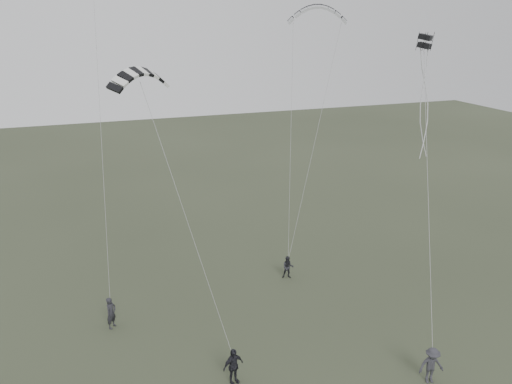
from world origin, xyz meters
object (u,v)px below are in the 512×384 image
object	(u,v)px
flyer_right	(288,267)
kite_pale_large	(318,7)
flyer_left	(111,313)
kite_striped	(139,71)
flyer_center	(233,366)
flyer_far	(431,365)
kite_box	(425,41)

from	to	relation	value
flyer_right	kite_pale_large	bearing A→B (deg)	71.37
flyer_left	kite_striped	xyz separation A→B (m)	(2.46, -1.34, 13.63)
kite_striped	flyer_right	bearing A→B (deg)	-9.75
flyer_left	flyer_center	bearing A→B (deg)	-101.55
flyer_right	kite_pale_large	distance (m)	18.20
flyer_left	flyer_center	distance (m)	8.61
flyer_left	flyer_right	distance (m)	12.06
flyer_far	kite_pale_large	size ratio (longest dim) A/B	0.46
flyer_left	flyer_right	bearing A→B (deg)	-39.73
flyer_center	kite_striped	size ratio (longest dim) A/B	0.61
kite_box	flyer_center	bearing A→B (deg)	160.41
flyer_far	kite_box	world-z (taller)	kite_box
flyer_far	kite_striped	bearing A→B (deg)	155.41
flyer_far	kite_box	xyz separation A→B (m)	(3.38, 7.61, 14.83)
flyer_right	flyer_center	xyz separation A→B (m)	(-6.59, -8.83, 0.16)
flyer_right	kite_striped	bearing A→B (deg)	-141.26
kite_box	flyer_far	bearing A→B (deg)	-153.16
flyer_right	kite_box	xyz separation A→B (m)	(5.95, -4.36, 14.99)
flyer_far	kite_box	bearing A→B (deg)	77.10
flyer_center	kite_box	bearing A→B (deg)	2.11
flyer_center	kite_striped	bearing A→B (deg)	99.89
kite_striped	kite_box	world-z (taller)	kite_box
flyer_left	kite_pale_large	xyz separation A→B (m)	(15.95, 7.31, 16.78)
flyer_center	kite_striped	world-z (taller)	kite_striped
flyer_left	kite_box	bearing A→B (deg)	-56.88
flyer_far	flyer_center	bearing A→B (deg)	172.12
flyer_left	flyer_center	size ratio (longest dim) A/B	0.99
flyer_left	kite_striped	distance (m)	13.92
flyer_right	flyer_center	size ratio (longest dim) A/B	0.83
flyer_right	flyer_far	xyz separation A→B (m)	(2.57, -11.97, 0.16)
kite_striped	kite_box	xyz separation A→B (m)	(15.37, -0.98, 1.20)
flyer_left	kite_box	size ratio (longest dim) A/B	2.68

